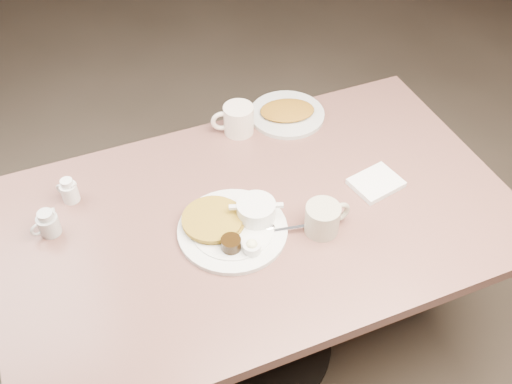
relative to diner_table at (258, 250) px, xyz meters
name	(u,v)px	position (x,y,z in m)	size (l,w,h in m)	color
room	(260,9)	(0.00, 0.00, 0.82)	(7.04, 8.04, 2.84)	#4C3F33
diner_table	(258,250)	(0.00, 0.00, 0.00)	(1.50, 0.90, 0.75)	#84564C
main_plate	(234,224)	(-0.09, -0.03, 0.19)	(0.41, 0.40, 0.07)	white
coffee_mug_near	(324,218)	(0.15, -0.13, 0.22)	(0.14, 0.11, 0.09)	#B4AE97
napkin	(376,183)	(0.38, -0.03, 0.18)	(0.17, 0.14, 0.02)	white
coffee_mug_far	(237,120)	(0.08, 0.37, 0.22)	(0.15, 0.12, 0.10)	white
creamer_left	(48,224)	(-0.57, 0.16, 0.21)	(0.09, 0.06, 0.08)	#B9B9B5
creamer_right	(69,191)	(-0.50, 0.26, 0.21)	(0.07, 0.06, 0.08)	white
hash_plate	(287,113)	(0.27, 0.38, 0.18)	(0.32, 0.32, 0.04)	#BCBBB7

